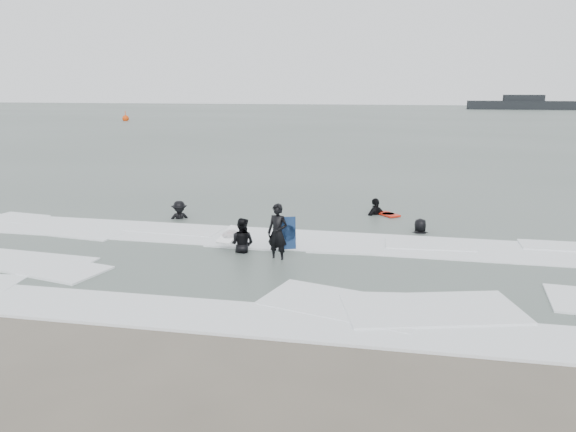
% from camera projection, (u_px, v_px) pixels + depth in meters
% --- Properties ---
extents(ground, '(320.00, 320.00, 0.00)m').
position_uv_depth(ground, '(243.00, 309.00, 13.02)').
color(ground, brown).
rests_on(ground, ground).
extents(sea, '(320.00, 320.00, 0.00)m').
position_uv_depth(sea, '(387.00, 120.00, 89.24)').
color(sea, '#47544C').
rests_on(sea, ground).
extents(surfer_centre, '(0.73, 0.58, 1.75)m').
position_uv_depth(surfer_centre, '(278.00, 261.00, 16.62)').
color(surfer_centre, black).
rests_on(surfer_centre, ground).
extents(surfer_wading, '(0.90, 0.75, 1.67)m').
position_uv_depth(surfer_wading, '(242.00, 253.00, 17.43)').
color(surfer_wading, black).
rests_on(surfer_wading, ground).
extents(surfer_breaker, '(1.20, 0.99, 1.62)m').
position_uv_depth(surfer_breaker, '(180.00, 220.00, 21.72)').
color(surfer_breaker, black).
rests_on(surfer_breaker, ground).
extents(surfer_right_near, '(1.06, 1.13, 1.87)m').
position_uv_depth(surfer_right_near, '(376.00, 216.00, 22.53)').
color(surfer_right_near, black).
rests_on(surfer_right_near, ground).
extents(surfer_right_far, '(0.92, 0.69, 1.71)m').
position_uv_depth(surfer_right_far, '(420.00, 234.00, 19.65)').
color(surfer_right_far, black).
rests_on(surfer_right_far, ground).
extents(surf_foam, '(30.03, 9.06, 0.09)m').
position_uv_depth(surf_foam, '(279.00, 261.00, 16.53)').
color(surf_foam, white).
rests_on(surf_foam, ground).
extents(bodyboards, '(5.49, 7.19, 1.25)m').
position_uv_depth(bodyboards, '(310.00, 226.00, 18.76)').
color(bodyboards, '#0F244A').
rests_on(bodyboards, ground).
extents(buoy, '(1.00, 1.00, 1.65)m').
position_uv_depth(buoy, '(126.00, 118.00, 86.01)').
color(buoy, '#D73C09').
rests_on(buoy, ground).
extents(vessel_horizon, '(24.84, 4.43, 3.37)m').
position_uv_depth(vessel_horizon, '(523.00, 104.00, 130.89)').
color(vessel_horizon, black).
rests_on(vessel_horizon, ground).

